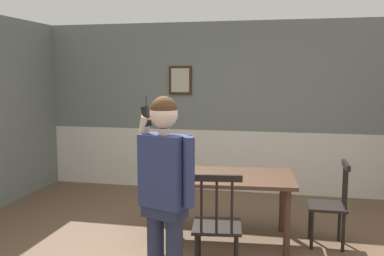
{
  "coord_description": "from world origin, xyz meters",
  "views": [
    {
      "loc": [
        0.81,
        -3.91,
        1.87
      ],
      "look_at": [
        -0.0,
        -0.22,
        1.4
      ],
      "focal_mm": 40.7,
      "sensor_mm": 36.0,
      "label": 1
    }
  ],
  "objects": [
    {
      "name": "chair_near_window",
      "position": [
        1.29,
        0.88,
        0.46
      ],
      "size": [
        0.41,
        0.41,
        0.93
      ],
      "rotation": [
        0.0,
        0.0,
        1.58
      ],
      "color": "black",
      "rests_on": "ground_plane"
    },
    {
      "name": "chair_by_doorway",
      "position": [
        0.2,
        -0.05,
        0.47
      ],
      "size": [
        0.51,
        0.51,
        0.99
      ],
      "rotation": [
        0.0,
        0.0,
        0.13
      ],
      "color": "black",
      "rests_on": "ground_plane"
    },
    {
      "name": "person_figure",
      "position": [
        -0.13,
        -0.66,
        0.97
      ],
      "size": [
        0.52,
        0.33,
        1.7
      ],
      "rotation": [
        0.0,
        0.0,
        2.79
      ],
      "color": "#282E49",
      "rests_on": "ground_plane"
    },
    {
      "name": "room_back_partition",
      "position": [
        -0.0,
        2.92,
        1.29
      ],
      "size": [
        6.28,
        0.17,
        2.68
      ],
      "color": "slate",
      "rests_on": "ground_plane"
    },
    {
      "name": "dining_table",
      "position": [
        0.13,
        0.79,
        0.66
      ],
      "size": [
        1.63,
        1.03,
        0.75
      ],
      "rotation": [
        0.0,
        0.0,
        0.08
      ],
      "color": "#4C3323",
      "rests_on": "ground_plane"
    }
  ]
}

